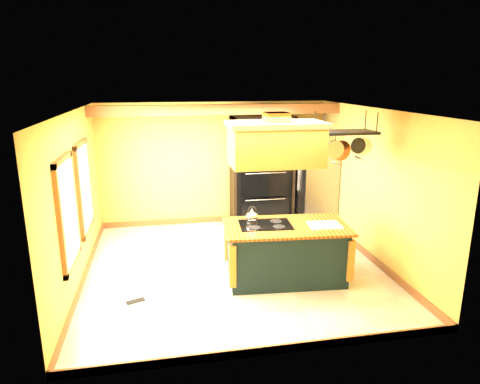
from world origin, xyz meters
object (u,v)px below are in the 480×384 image
object	(u,v)px
kitchen_island	(285,252)
pot_rack	(344,139)
hutch	(261,183)
range_hood	(276,143)
refrigerator	(315,190)

from	to	relation	value
kitchen_island	pot_rack	world-z (taller)	pot_rack
hutch	kitchen_island	bearing A→B (deg)	-95.46
hutch	range_hood	bearing A→B (deg)	-99.43
refrigerator	kitchen_island	bearing A→B (deg)	-120.09
pot_rack	refrigerator	xyz separation A→B (m)	(0.46, 2.35, -1.45)
range_hood	refrigerator	xyz separation A→B (m)	(1.56, 2.36, -1.43)
range_hood	pot_rack	distance (m)	1.10
pot_rack	refrigerator	distance (m)	2.80
pot_rack	hutch	world-z (taller)	pot_rack
range_hood	refrigerator	distance (m)	3.17
range_hood	pot_rack	world-z (taller)	same
kitchen_island	hutch	bearing A→B (deg)	88.85
kitchen_island	hutch	xyz separation A→B (m)	(0.27, 2.81, 0.45)
kitchen_island	hutch	world-z (taller)	hutch
refrigerator	hutch	world-z (taller)	hutch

